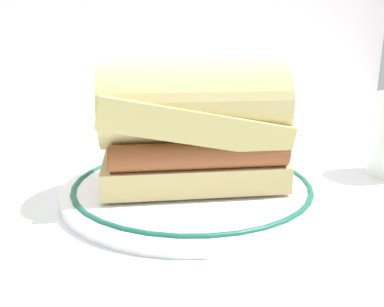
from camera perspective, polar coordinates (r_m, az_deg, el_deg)
The scene contains 3 objects.
ground_plane at distance 0.46m, azimuth -2.39°, elevation -5.09°, with size 1.50×1.50×0.00m, color silver.
plate at distance 0.44m, azimuth 0.00°, elevation -4.62°, with size 0.27×0.27×0.01m.
sausage_sandwich at distance 0.42m, azimuth 0.00°, elevation 3.93°, with size 0.21×0.16×0.12m.
Camera 1 is at (-0.19, -0.38, 0.16)m, focal length 39.20 mm.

